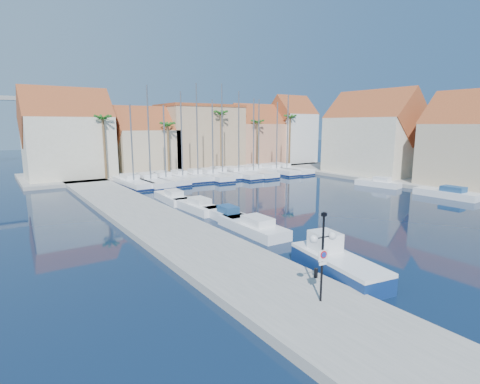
# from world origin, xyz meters

# --- Properties ---
(ground) EXTENTS (260.00, 260.00, 0.00)m
(ground) POSITION_xyz_m (0.00, 0.00, 0.00)
(ground) COLOR black
(ground) RESTS_ON ground
(quay_west) EXTENTS (6.00, 77.00, 0.50)m
(quay_west) POSITION_xyz_m (-9.00, 13.50, 0.25)
(quay_west) COLOR gray
(quay_west) RESTS_ON ground
(shore_north) EXTENTS (54.00, 16.00, 0.50)m
(shore_north) POSITION_xyz_m (10.00, 48.00, 0.25)
(shore_north) COLOR gray
(shore_north) RESTS_ON ground
(shore_east) EXTENTS (12.00, 60.00, 0.50)m
(shore_east) POSITION_xyz_m (32.00, 15.00, 0.25)
(shore_east) COLOR gray
(shore_east) RESTS_ON ground
(lamp_post) EXTENTS (1.42, 0.49, 4.20)m
(lamp_post) POSITION_xyz_m (-8.34, -3.55, 3.26)
(lamp_post) COLOR black
(lamp_post) RESTS_ON quay_west
(bollard) EXTENTS (0.20, 0.20, 0.51)m
(bollard) POSITION_xyz_m (-6.60, -1.52, 0.76)
(bollard) COLOR black
(bollard) RESTS_ON quay_west
(fishing_boat) EXTENTS (3.20, 6.73, 2.26)m
(fishing_boat) POSITION_xyz_m (-4.55, -1.09, 0.75)
(fishing_boat) COLOR navy
(fishing_boat) RESTS_ON ground
(motorboat_west_0) EXTENTS (2.44, 7.19, 1.40)m
(motorboat_west_0) POSITION_xyz_m (-3.40, 8.52, 0.51)
(motorboat_west_0) COLOR white
(motorboat_west_0) RESTS_ON ground
(motorboat_west_1) EXTENTS (1.99, 5.62, 1.40)m
(motorboat_west_1) POSITION_xyz_m (-3.19, 13.02, 0.51)
(motorboat_west_1) COLOR white
(motorboat_west_1) RESTS_ON ground
(motorboat_west_2) EXTENTS (2.30, 6.60, 1.40)m
(motorboat_west_2) POSITION_xyz_m (-3.60, 17.74, 0.51)
(motorboat_west_2) COLOR white
(motorboat_west_2) RESTS_ON ground
(motorboat_west_3) EXTENTS (2.39, 6.47, 1.40)m
(motorboat_west_3) POSITION_xyz_m (-3.81, 23.19, 0.51)
(motorboat_west_3) COLOR white
(motorboat_west_3) RESTS_ON ground
(motorboat_east_0) EXTENTS (2.51, 7.15, 1.40)m
(motorboat_east_0) POSITION_xyz_m (24.00, 7.32, 0.51)
(motorboat_east_0) COLOR white
(motorboat_east_0) RESTS_ON ground
(motorboat_east_1) EXTENTS (2.99, 6.23, 1.40)m
(motorboat_east_1) POSITION_xyz_m (24.02, 16.75, 0.51)
(motorboat_east_1) COLOR white
(motorboat_east_1) RESTS_ON ground
(sailboat_0) EXTENTS (3.01, 10.27, 11.08)m
(sailboat_0) POSITION_xyz_m (-4.12, 35.94, 0.56)
(sailboat_0) COLOR white
(sailboat_0) RESTS_ON ground
(sailboat_1) EXTENTS (3.22, 11.18, 13.67)m
(sailboat_1) POSITION_xyz_m (-1.83, 35.61, 0.58)
(sailboat_1) COLOR white
(sailboat_1) RESTS_ON ground
(sailboat_2) EXTENTS (3.75, 11.09, 11.11)m
(sailboat_2) POSITION_xyz_m (0.66, 36.23, 0.56)
(sailboat_2) COLOR white
(sailboat_2) RESTS_ON ground
(sailboat_3) EXTENTS (2.29, 8.41, 13.14)m
(sailboat_3) POSITION_xyz_m (3.53, 36.38, 0.63)
(sailboat_3) COLOR white
(sailboat_3) RESTS_ON ground
(sailboat_4) EXTENTS (2.89, 8.45, 14.44)m
(sailboat_4) POSITION_xyz_m (6.08, 36.26, 0.66)
(sailboat_4) COLOR white
(sailboat_4) RESTS_ON ground
(sailboat_5) EXTENTS (3.31, 10.49, 12.11)m
(sailboat_5) POSITION_xyz_m (8.28, 35.60, 0.57)
(sailboat_5) COLOR white
(sailboat_5) RESTS_ON ground
(sailboat_6) EXTENTS (2.96, 9.52, 14.65)m
(sailboat_6) POSITION_xyz_m (10.68, 36.71, 0.63)
(sailboat_6) COLOR white
(sailboat_6) RESTS_ON ground
(sailboat_7) EXTENTS (3.26, 10.98, 13.49)m
(sailboat_7) POSITION_xyz_m (12.88, 35.43, 0.58)
(sailboat_7) COLOR white
(sailboat_7) RESTS_ON ground
(sailboat_8) EXTENTS (3.03, 11.30, 12.52)m
(sailboat_8) POSITION_xyz_m (15.69, 35.31, 0.57)
(sailboat_8) COLOR white
(sailboat_8) RESTS_ON ground
(sailboat_9) EXTENTS (2.31, 8.18, 12.62)m
(sailboat_9) POSITION_xyz_m (18.08, 36.93, 0.63)
(sailboat_9) COLOR white
(sailboat_9) RESTS_ON ground
(sailboat_10) EXTENTS (3.02, 10.88, 12.14)m
(sailboat_10) POSITION_xyz_m (20.79, 35.54, 0.57)
(sailboat_10) COLOR white
(sailboat_10) RESTS_ON ground
(sailboat_11) EXTENTS (3.85, 11.81, 13.38)m
(sailboat_11) POSITION_xyz_m (23.07, 35.52, 0.57)
(sailboat_11) COLOR white
(sailboat_11) RESTS_ON ground
(building_0) EXTENTS (12.30, 9.00, 13.50)m
(building_0) POSITION_xyz_m (-10.00, 47.00, 6.52)
(building_0) COLOR beige
(building_0) RESTS_ON shore_north
(building_1) EXTENTS (10.30, 8.00, 11.00)m
(building_1) POSITION_xyz_m (2.00, 47.00, 5.30)
(building_1) COLOR #C6B08B
(building_1) RESTS_ON shore_north
(building_2) EXTENTS (14.20, 10.20, 11.50)m
(building_2) POSITION_xyz_m (13.00, 48.00, 6.26)
(building_2) COLOR tan
(building_2) RESTS_ON shore_north
(building_3) EXTENTS (10.30, 8.00, 12.00)m
(building_3) POSITION_xyz_m (25.00, 47.00, 5.86)
(building_3) COLOR tan
(building_3) RESTS_ON shore_north
(building_4) EXTENTS (8.30, 8.00, 14.00)m
(building_4) POSITION_xyz_m (34.00, 46.00, 6.97)
(building_4) COLOR white
(building_4) RESTS_ON shore_north
(building_5) EXTENTS (9.00, 12.30, 12.50)m
(building_5) POSITION_xyz_m (32.00, 8.00, 5.96)
(building_5) COLOR #C6B08B
(building_5) RESTS_ON shore_east
(building_6) EXTENTS (9.00, 14.30, 13.50)m
(building_6) POSITION_xyz_m (32.00, 24.00, 6.52)
(building_6) COLOR beige
(building_6) RESTS_ON shore_east
(palm_0) EXTENTS (2.60, 2.60, 10.15)m
(palm_0) POSITION_xyz_m (-6.00, 42.00, 9.08)
(palm_0) COLOR brown
(palm_0) RESTS_ON shore_north
(palm_1) EXTENTS (2.60, 2.60, 9.15)m
(palm_1) POSITION_xyz_m (4.00, 42.00, 8.14)
(palm_1) COLOR brown
(palm_1) RESTS_ON shore_north
(palm_2) EXTENTS (2.60, 2.60, 11.15)m
(palm_2) POSITION_xyz_m (14.00, 42.00, 10.02)
(palm_2) COLOR brown
(palm_2) RESTS_ON shore_north
(palm_3) EXTENTS (2.60, 2.60, 9.65)m
(palm_3) POSITION_xyz_m (22.00, 42.00, 8.61)
(palm_3) COLOR brown
(palm_3) RESTS_ON shore_north
(palm_4) EXTENTS (2.60, 2.60, 10.65)m
(palm_4) POSITION_xyz_m (30.00, 42.00, 9.55)
(palm_4) COLOR brown
(palm_4) RESTS_ON shore_north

